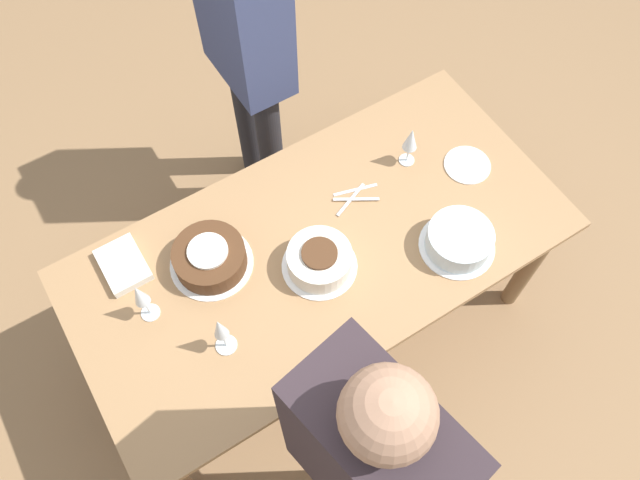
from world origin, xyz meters
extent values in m
plane|color=#8E6B47|center=(0.00, 0.00, 0.00)|extent=(12.00, 12.00, 0.00)
cube|color=#9E754C|center=(0.00, 0.00, 0.72)|extent=(1.77, 0.88, 0.03)
cylinder|color=brown|center=(-0.81, -0.36, 0.35)|extent=(0.07, 0.07, 0.71)
cylinder|color=brown|center=(0.81, -0.36, 0.35)|extent=(0.07, 0.07, 0.71)
cylinder|color=brown|center=(-0.81, 0.36, 0.35)|extent=(0.07, 0.07, 0.71)
cylinder|color=white|center=(0.04, 0.06, 0.74)|extent=(0.26, 0.26, 0.01)
cylinder|color=silver|center=(0.04, 0.06, 0.79)|extent=(0.22, 0.22, 0.09)
cylinder|color=#4C2D19|center=(0.04, 0.06, 0.83)|extent=(0.12, 0.12, 0.01)
cylinder|color=white|center=(0.36, -0.14, 0.74)|extent=(0.29, 0.29, 0.01)
cylinder|color=#4C2D19|center=(0.36, -0.14, 0.78)|extent=(0.25, 0.25, 0.08)
cylinder|color=silver|center=(0.36, -0.14, 0.83)|extent=(0.14, 0.14, 0.01)
cylinder|color=white|center=(-0.41, 0.26, 0.74)|extent=(0.27, 0.27, 0.01)
cylinder|color=silver|center=(-0.41, 0.26, 0.79)|extent=(0.23, 0.23, 0.09)
cylinder|color=silver|center=(0.45, 0.15, 0.74)|extent=(0.07, 0.07, 0.00)
cylinder|color=silver|center=(0.45, 0.15, 0.79)|extent=(0.01, 0.01, 0.11)
cone|color=silver|center=(0.45, 0.15, 0.90)|extent=(0.05, 0.05, 0.11)
cylinder|color=silver|center=(0.61, -0.09, 0.74)|extent=(0.06, 0.06, 0.00)
cylinder|color=silver|center=(0.61, -0.09, 0.79)|extent=(0.01, 0.01, 0.10)
cone|color=silver|center=(0.61, -0.09, 0.89)|extent=(0.05, 0.05, 0.10)
cylinder|color=silver|center=(-0.48, -0.14, 0.74)|extent=(0.06, 0.06, 0.00)
cylinder|color=silver|center=(-0.48, -0.14, 0.78)|extent=(0.01, 0.01, 0.08)
cone|color=silver|center=(-0.48, -0.14, 0.87)|extent=(0.05, 0.05, 0.10)
cylinder|color=white|center=(-0.66, 0.00, 0.74)|extent=(0.18, 0.18, 0.01)
cube|color=silver|center=(-0.24, -0.13, 0.74)|extent=(0.17, 0.06, 0.00)
cube|color=silver|center=(-0.20, -0.11, 0.74)|extent=(0.16, 0.08, 0.00)
cube|color=silver|center=(-0.22, -0.09, 0.74)|extent=(0.15, 0.10, 0.00)
cube|color=silver|center=(0.62, -0.29, 0.75)|extent=(0.14, 0.19, 0.03)
cylinder|color=#232328|center=(-0.17, -0.93, 0.39)|extent=(0.11, 0.11, 0.78)
cylinder|color=#232328|center=(-0.18, -0.71, 0.39)|extent=(0.11, 0.11, 0.78)
cube|color=#38426B|center=(-0.17, -0.82, 1.10)|extent=(0.22, 0.40, 0.65)
cylinder|color=#232328|center=(0.33, 0.62, 0.40)|extent=(0.11, 0.11, 0.80)
cube|color=#2D2328|center=(0.31, 0.72, 1.14)|extent=(0.29, 0.43, 0.67)
sphere|color=#997056|center=(0.31, 0.72, 1.57)|extent=(0.18, 0.18, 0.18)
camera|label=1|loc=(0.55, 0.88, 2.69)|focal=35.00mm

